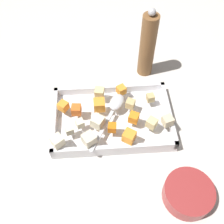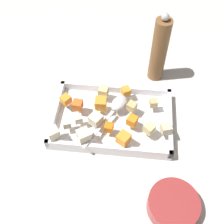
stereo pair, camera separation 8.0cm
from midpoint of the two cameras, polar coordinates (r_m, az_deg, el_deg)
The scene contains 22 objects.
ground_plane at distance 0.84m, azimuth -3.34°, elevation -2.96°, with size 4.00×4.00×0.00m, color beige.
baking_dish at distance 0.84m, azimuth -2.75°, elevation -1.80°, with size 0.36×0.24×0.04m.
carrot_chunk_far_right at distance 0.81m, azimuth -5.53°, elevation 1.33°, with size 0.03×0.03×0.03m, color orange.
carrot_chunk_center at distance 0.75m, azimuth 0.60°, elevation -5.41°, with size 0.03×0.03×0.03m, color orange.
carrot_chunk_under_handle at distance 0.85m, azimuth -0.71°, elevation 4.55°, with size 0.03×0.03×0.03m, color orange.
carrot_chunk_mid_right at distance 0.83m, azimuth -13.06°, elevation 1.05°, with size 0.03×0.03×0.03m, color orange.
carrot_chunk_mid_left at distance 0.77m, azimuth -2.96°, elevation -3.53°, with size 0.02×0.02×0.02m, color orange.
carrot_chunk_corner_sw at distance 0.79m, azimuth 1.73°, elevation -1.40°, with size 0.03×0.03×0.03m, color orange.
carrot_chunk_near_right at distance 0.82m, azimuth -10.39°, elevation 0.28°, with size 0.03×0.03×0.03m, color orange.
potato_chunk_corner_nw at distance 0.79m, azimuth -9.74°, elevation -2.59°, with size 0.02×0.02×0.02m, color beige.
potato_chunk_heap_side at distance 0.78m, azimuth 5.57°, elevation -2.52°, with size 0.03×0.03×0.03m, color #E0CC89.
potato_chunk_back_center at distance 0.79m, azimuth 8.90°, elevation -2.03°, with size 0.03×0.03×0.03m, color beige.
potato_chunk_near_spoon at distance 0.84m, azimuth 5.49°, elevation 2.89°, with size 0.02×0.02×0.02m, color tan.
potato_chunk_near_left at distance 0.78m, azimuth -12.00°, elevation -3.94°, with size 0.02×0.02×0.02m, color beige.
potato_chunk_heap_top at distance 0.85m, azimuth -5.41°, elevation 3.97°, with size 0.03×0.03×0.03m, color #E0CC89.
potato_chunk_front_center at distance 0.78m, azimuth -5.98°, elevation -2.26°, with size 0.03×0.03×0.03m, color beige.
potato_chunk_rim_edge at distance 0.77m, azimuth -14.52°, elevation -6.22°, with size 0.03×0.03×0.03m, color beige.
potato_chunk_corner_ne at distance 0.82m, azimuth 1.14°, elevation 1.58°, with size 0.03×0.03×0.03m, color tan.
parsnip_chunk_corner_se at distance 0.75m, azimuth -7.97°, elevation -5.96°, with size 0.03×0.03×0.03m, color beige.
serving_spoon at distance 0.82m, azimuth -2.16°, elevation 1.23°, with size 0.12×0.20×0.02m.
pepper_mill at distance 0.91m, azimuth 5.00°, elevation 13.72°, with size 0.05×0.05×0.25m.
small_prep_bowl at distance 0.73m, azimuth 12.76°, elevation -16.78°, with size 0.13×0.13×0.05m, color maroon.
Camera 1 is at (0.02, 0.46, 0.70)m, focal length 43.04 mm.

